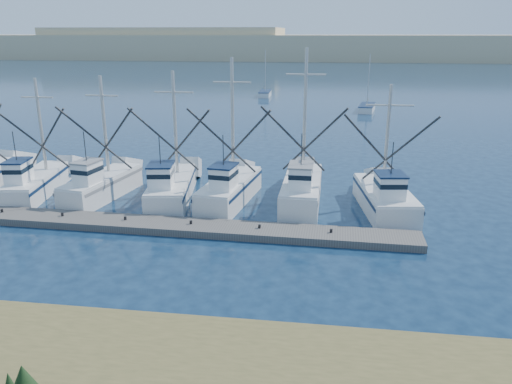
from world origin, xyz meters
The scene contains 6 objects.
ground centered at (0.00, 0.00, 0.00)m, with size 500.00×500.00×0.00m, color #0B1C32.
floating_dock centered at (-10.04, 6.54, 0.21)m, with size 31.94×2.13×0.43m, color #58554F.
dune_ridge centered at (0.00, 210.00, 5.00)m, with size 360.00×60.00×10.00m, color tan.
trawler_fleet centered at (-9.72, 11.55, 0.98)m, with size 32.17×8.47×10.04m.
sailboat_near centered at (6.37, 54.76, 0.49)m, with size 2.89×6.29×8.10m.
sailboat_far centered at (-10.45, 70.20, 0.49)m, with size 2.00×5.74×8.10m.
Camera 1 is at (0.36, -19.56, 10.93)m, focal length 35.00 mm.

